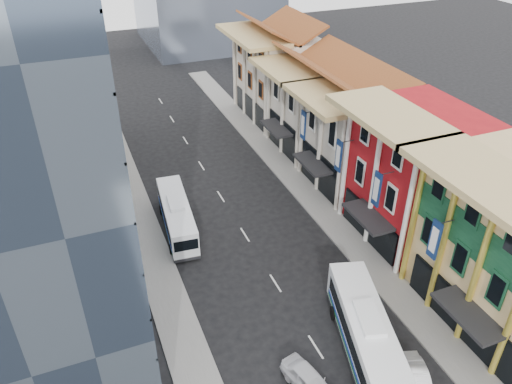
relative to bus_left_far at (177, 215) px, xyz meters
name	(u,v)px	position (x,y,z in m)	size (l,w,h in m)	color
sidewalk_right	(326,214)	(14.00, -3.09, -1.55)	(3.00, 90.00, 0.15)	slate
sidewalk_left	(153,256)	(-3.00, -3.09, -1.55)	(3.00, 90.00, 0.15)	slate
shophouse_red	(415,175)	(19.50, -8.09, 4.38)	(8.00, 10.00, 12.00)	#A51217
shophouse_cream_near	(356,140)	(19.50, 1.41, 3.38)	(8.00, 9.00, 10.00)	beige
shophouse_cream_mid	(315,108)	(19.50, 10.41, 3.38)	(8.00, 9.00, 10.00)	beige
shophouse_cream_far	(279,76)	(19.50, 20.91, 3.88)	(8.00, 12.00, 11.00)	beige
office_block_far	(36,110)	(-10.50, 16.91, 5.38)	(10.00, 18.00, 14.00)	gray
bus_left_far	(177,215)	(0.00, 0.00, 0.00)	(2.37, 10.12, 3.24)	white
bus_right	(366,335)	(8.25, -18.87, 0.25)	(2.73, 11.67, 3.74)	white
sedan_left	(309,381)	(3.51, -19.91, -0.88)	(1.76, 4.36, 1.48)	white
sedan_right	(416,381)	(9.85, -22.41, -0.91)	(1.50, 4.30, 1.42)	white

